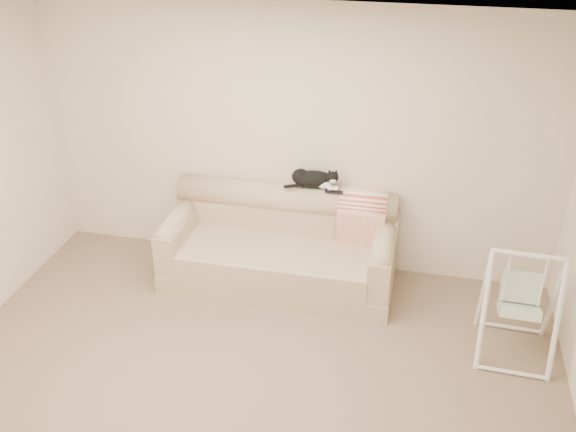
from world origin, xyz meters
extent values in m
plane|color=#77614E|center=(0.00, 0.00, 0.00)|extent=(5.00, 5.00, 0.00)
cube|color=beige|center=(0.00, 2.00, 1.30)|extent=(5.00, 0.04, 2.60)
cube|color=white|center=(0.00, 0.00, 2.59)|extent=(5.00, 4.00, 0.02)
cube|color=tan|center=(-0.07, 1.53, 0.09)|extent=(2.20, 0.90, 0.18)
cube|color=tan|center=(-0.07, 1.42, 0.30)|extent=(1.80, 0.68, 0.24)
cube|color=tan|center=(-0.07, 1.87, 0.43)|extent=(2.20, 0.22, 0.50)
cylinder|color=tan|center=(-0.07, 1.87, 0.76)|extent=(2.16, 0.28, 0.28)
cube|color=tan|center=(-1.06, 1.53, 0.39)|extent=(0.20, 0.88, 0.42)
cylinder|color=tan|center=(-1.06, 1.53, 0.60)|extent=(0.18, 0.84, 0.18)
cube|color=tan|center=(0.92, 1.53, 0.39)|extent=(0.20, 0.88, 0.42)
cylinder|color=tan|center=(0.92, 1.53, 0.60)|extent=(0.18, 0.84, 0.18)
cube|color=black|center=(0.18, 1.87, 0.91)|extent=(0.18, 0.07, 0.02)
cube|color=gray|center=(0.18, 1.87, 0.92)|extent=(0.10, 0.04, 0.01)
cube|color=black|center=(0.41, 1.81, 0.91)|extent=(0.17, 0.06, 0.02)
ellipsoid|color=black|center=(0.20, 1.87, 1.00)|extent=(0.38, 0.21, 0.15)
ellipsoid|color=black|center=(0.08, 1.86, 1.00)|extent=(0.19, 0.17, 0.15)
ellipsoid|color=white|center=(0.31, 1.85, 0.96)|extent=(0.15, 0.11, 0.11)
ellipsoid|color=black|center=(0.38, 1.85, 1.04)|extent=(0.12, 0.13, 0.11)
ellipsoid|color=white|center=(0.39, 1.81, 1.02)|extent=(0.06, 0.06, 0.04)
sphere|color=#BF7272|center=(0.39, 1.78, 1.02)|extent=(0.01, 0.01, 0.01)
cone|color=black|center=(0.35, 1.86, 1.09)|extent=(0.06, 0.06, 0.05)
cone|color=black|center=(0.41, 1.86, 1.09)|extent=(0.05, 0.06, 0.05)
sphere|color=#AB841F|center=(0.37, 1.81, 1.04)|extent=(0.02, 0.02, 0.02)
sphere|color=#AB841F|center=(0.41, 1.81, 1.04)|extent=(0.02, 0.02, 0.02)
ellipsoid|color=white|center=(0.37, 1.82, 0.94)|extent=(0.07, 0.09, 0.03)
ellipsoid|color=white|center=(0.42, 1.83, 0.94)|extent=(0.07, 0.09, 0.03)
cylinder|color=black|center=(0.03, 1.79, 0.94)|extent=(0.19, 0.12, 0.03)
cylinder|color=#C6462D|center=(0.69, 1.87, 0.76)|extent=(0.45, 0.33, 0.33)
cube|color=#C6462D|center=(0.69, 1.70, 0.56)|extent=(0.45, 0.09, 0.42)
cylinder|color=white|center=(1.79, 0.83, 0.48)|extent=(0.06, 0.34, 0.97)
cylinder|color=white|center=(1.80, 1.13, 0.48)|extent=(0.06, 0.34, 0.97)
cylinder|color=white|center=(2.34, 0.81, 0.48)|extent=(0.06, 0.34, 0.97)
cylinder|color=white|center=(2.35, 1.10, 0.48)|extent=(0.06, 0.34, 0.97)
cylinder|color=white|center=(2.07, 0.97, 0.95)|extent=(0.55, 0.06, 0.04)
cylinder|color=white|center=(2.06, 0.67, 0.02)|extent=(0.55, 0.05, 0.03)
cylinder|color=white|center=(2.08, 1.26, 0.02)|extent=(0.55, 0.05, 0.03)
cube|color=white|center=(2.07, 0.94, 0.44)|extent=(0.33, 0.30, 0.18)
cube|color=white|center=(2.08, 1.06, 0.59)|extent=(0.32, 0.16, 0.26)
cylinder|color=white|center=(1.94, 0.97, 0.73)|extent=(0.02, 0.02, 0.46)
cylinder|color=white|center=(2.21, 0.96, 0.73)|extent=(0.02, 0.02, 0.46)
camera|label=1|loc=(1.16, -3.53, 3.61)|focal=40.00mm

